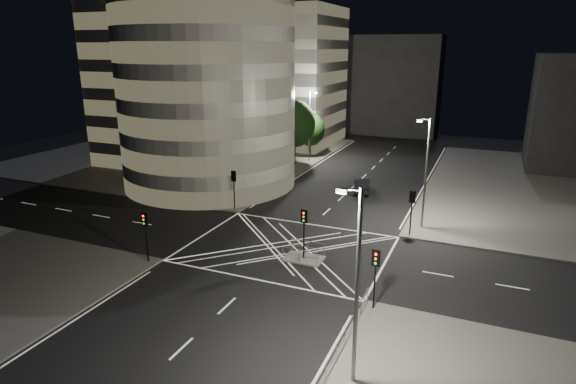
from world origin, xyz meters
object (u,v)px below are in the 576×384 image
at_px(street_lamp_right_near, 356,282).
at_px(sedan, 362,185).
at_px(central_island, 304,259).
at_px(traffic_signal_fr, 412,204).
at_px(traffic_signal_nr, 375,268).
at_px(street_lamp_left_near, 251,147).
at_px(traffic_signal_nl, 145,228).
at_px(street_lamp_right_far, 426,170).
at_px(traffic_signal_island, 304,225).
at_px(street_lamp_left_far, 310,123).
at_px(traffic_signal_fl, 234,183).

xyz_separation_m(street_lamp_right_near, sedan, (-7.94, 32.08, -4.74)).
distance_m(central_island, traffic_signal_fr, 11.10).
relative_size(central_island, traffic_signal_fr, 0.75).
bearing_deg(traffic_signal_nr, sedan, 106.35).
relative_size(central_island, street_lamp_left_near, 0.30).
bearing_deg(central_island, street_lamp_right_near, -59.25).
height_order(street_lamp_left_near, street_lamp_right_near, same).
bearing_deg(traffic_signal_nl, street_lamp_left_near, 91.94).
bearing_deg(central_island, traffic_signal_fr, 50.67).
bearing_deg(street_lamp_right_near, traffic_signal_fr, 91.75).
relative_size(traffic_signal_nr, street_lamp_left_near, 0.40).
distance_m(street_lamp_left_near, street_lamp_right_far, 19.11).
distance_m(traffic_signal_island, street_lamp_right_far, 13.13).
height_order(street_lamp_left_near, street_lamp_left_far, same).
distance_m(traffic_signal_island, street_lamp_left_near, 17.89).
bearing_deg(traffic_signal_nr, street_lamp_right_near, -84.96).
bearing_deg(traffic_signal_island, traffic_signal_nr, -37.93).
relative_size(traffic_signal_fl, street_lamp_right_far, 0.40).
height_order(traffic_signal_fr, sedan, traffic_signal_fr).
height_order(central_island, traffic_signal_nl, traffic_signal_nl).
bearing_deg(sedan, street_lamp_left_near, 15.31).
relative_size(central_island, street_lamp_right_far, 0.30).
bearing_deg(street_lamp_right_near, traffic_signal_island, 120.75).
xyz_separation_m(traffic_signal_fr, street_lamp_left_near, (-18.24, 5.20, 2.63)).
xyz_separation_m(traffic_signal_nr, traffic_signal_island, (-6.80, 5.30, 0.00)).
relative_size(central_island, traffic_signal_fl, 0.75).
bearing_deg(traffic_signal_fl, street_lamp_right_far, 6.88).
bearing_deg(traffic_signal_fl, street_lamp_left_far, 91.57).
xyz_separation_m(central_island, street_lamp_left_near, (-11.44, 13.50, 5.47)).
relative_size(traffic_signal_fr, sedan, 0.82).
bearing_deg(traffic_signal_nr, central_island, 142.07).
distance_m(traffic_signal_nl, sedan, 27.01).
height_order(central_island, street_lamp_right_far, street_lamp_right_far).
distance_m(traffic_signal_nl, street_lamp_left_near, 18.99).
bearing_deg(street_lamp_right_far, traffic_signal_fr, -106.11).
bearing_deg(traffic_signal_fr, traffic_signal_fl, 180.00).
xyz_separation_m(traffic_signal_fl, street_lamp_left_near, (-0.64, 5.20, 2.63)).
height_order(street_lamp_right_near, sedan, street_lamp_right_near).
height_order(traffic_signal_nl, street_lamp_left_far, street_lamp_left_far).
height_order(traffic_signal_fl, street_lamp_left_near, street_lamp_left_near).
height_order(traffic_signal_fr, street_lamp_right_near, street_lamp_right_near).
relative_size(central_island, street_lamp_right_near, 0.30).
distance_m(traffic_signal_island, sedan, 19.70).
distance_m(central_island, traffic_signal_nr, 9.08).
bearing_deg(street_lamp_right_near, street_lamp_right_far, 90.00).
height_order(traffic_signal_nr, sedan, traffic_signal_nr).
relative_size(street_lamp_left_near, sedan, 2.06).
distance_m(traffic_signal_fl, sedan, 15.42).
xyz_separation_m(traffic_signal_nr, street_lamp_left_near, (-18.24, 18.80, 2.63)).
bearing_deg(traffic_signal_nl, street_lamp_right_far, 40.91).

